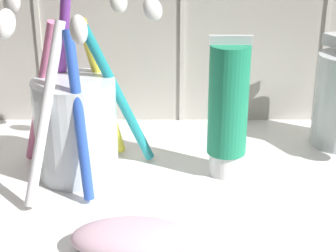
{
  "coord_description": "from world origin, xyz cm",
  "views": [
    {
      "loc": [
        -0.35,
        -40.3,
        26.66
      ],
      "look_at": [
        -0.28,
        2.51,
        8.38
      ],
      "focal_mm": 60.0,
      "sensor_mm": 36.0,
      "label": 1
    }
  ],
  "objects": [
    {
      "name": "soap_bar",
      "position": [
        -2.63,
        -5.86,
        3.08
      ],
      "size": [
        8.99,
        4.83,
        2.16
      ],
      "primitive_type": "ellipsoid",
      "color": "#DBB2C6",
      "rests_on": "sink_counter"
    },
    {
      "name": "toothpaste_tube",
      "position": [
        5.35,
        6.28,
        8.47
      ],
      "size": [
        3.76,
        3.58,
        13.12
      ],
      "color": "white",
      "rests_on": "sink_counter"
    },
    {
      "name": "toothbrush_cup",
      "position": [
        -8.32,
        6.31,
        7.43
      ],
      "size": [
        15.03,
        14.72,
        18.52
      ],
      "color": "silver",
      "rests_on": "sink_counter"
    },
    {
      "name": "sink_counter",
      "position": [
        0.0,
        0.0,
        1.0
      ],
      "size": [
        62.08,
        39.54,
        2.0
      ],
      "primitive_type": "cube",
      "color": "white",
      "rests_on": "ground"
    }
  ]
}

